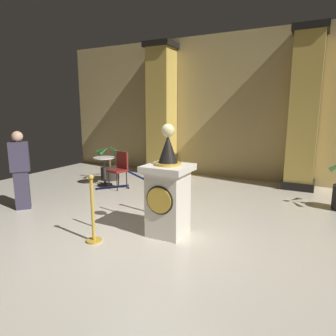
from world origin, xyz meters
TOP-DOWN VIEW (x-y plane):
  - ground_plane at (0.00, 0.00)m, footprint 11.50×11.50m
  - back_wall at (0.00, 4.89)m, footprint 11.50×0.16m
  - pedestal_clock at (0.35, 0.21)m, footprint 0.70×0.70m
  - stanchion_near at (-0.26, 0.95)m, footprint 0.24×0.24m
  - stanchion_far at (-0.54, -0.57)m, footprint 0.24×0.24m
  - velvet_rope at (-0.40, 0.19)m, footprint 0.91×0.94m
  - column_left at (-2.04, 4.43)m, footprint 0.87×0.87m
  - column_right at (2.04, 4.43)m, footprint 0.81×0.81m
  - potted_palm_left at (-2.97, 2.94)m, footprint 0.82×0.80m
  - bystander_guest at (-2.91, -0.01)m, footprint 0.40×0.41m
  - cafe_table at (-2.68, 2.34)m, footprint 0.57×0.57m
  - cafe_chair_red at (-2.11, 2.27)m, footprint 0.48×0.48m

SIDE VIEW (x-z plane):
  - ground_plane at x=0.00m, z-range 0.00..0.00m
  - potted_palm_left at x=-2.97m, z-range -0.23..0.80m
  - stanchion_near at x=-0.26m, z-range -0.16..0.90m
  - stanchion_far at x=-0.54m, z-range -0.16..0.91m
  - cafe_table at x=-2.68m, z-range 0.11..0.88m
  - cafe_chair_red at x=-2.11m, z-range 0.09..1.05m
  - pedestal_clock at x=0.35m, z-range -0.19..1.62m
  - velvet_rope at x=-0.40m, z-range 0.68..0.90m
  - bystander_guest at x=-2.91m, z-range 0.04..1.65m
  - column_right at x=2.04m, z-range -0.01..3.99m
  - column_left at x=-2.04m, z-range -0.01..3.99m
  - back_wall at x=0.00m, z-range 0.00..4.17m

